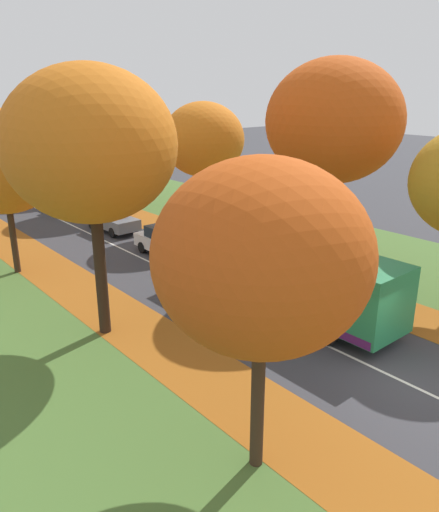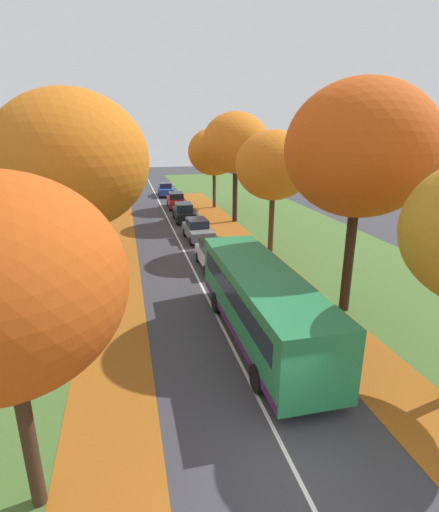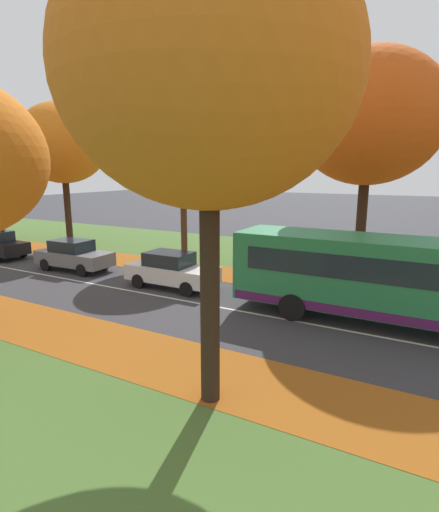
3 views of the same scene
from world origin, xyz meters
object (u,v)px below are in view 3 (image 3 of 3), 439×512
object	(u,v)px
tree_left_near	(209,74)
tree_right_mid	(183,158)
tree_right_near	(369,118)
bus	(387,276)
car_grey_following	(74,255)
car_white_lead	(171,270)
tree_right_far	(62,143)

from	to	relation	value
tree_left_near	tree_right_mid	bearing A→B (deg)	36.12
tree_right_near	tree_right_mid	distance (m)	9.70
bus	car_grey_following	xyz separation A→B (m)	(0.19, 15.39, -0.89)
tree_left_near	car_white_lead	size ratio (longest dim) A/B	2.32
tree_right_far	tree_right_mid	bearing A→B (deg)	-90.11
bus	tree_right_far	bearing A→B (deg)	77.49
tree_right_far	bus	world-z (taller)	tree_right_far
car_white_lead	tree_right_near	bearing A→B (deg)	-56.82
tree_right_mid	car_grey_following	bearing A→B (deg)	137.18
car_white_lead	car_grey_following	distance (m)	6.42
tree_right_near	car_grey_following	xyz separation A→B (m)	(-4.61, 13.66, -6.59)
tree_left_near	tree_right_mid	world-z (taller)	tree_left_near
tree_right_far	tree_left_near	bearing A→B (deg)	-122.84
tree_left_near	tree_right_near	distance (m)	11.79
tree_right_near	car_grey_following	world-z (taller)	tree_right_near
tree_left_near	tree_right_near	world-z (taller)	tree_right_near
tree_left_near	car_grey_following	world-z (taller)	tree_left_near
tree_right_near	bus	xyz separation A→B (m)	(-4.80, -1.73, -5.70)
tree_right_mid	bus	world-z (taller)	tree_right_mid
tree_right_far	bus	distance (m)	21.92
bus	car_grey_following	bearing A→B (deg)	89.31
tree_right_near	tree_left_near	bearing A→B (deg)	174.29
tree_right_mid	tree_right_far	xyz separation A→B (m)	(0.02, 9.47, 1.06)
tree_right_far	bus	xyz separation A→B (m)	(-4.61, -20.78, -5.23)
tree_right_near	bus	world-z (taller)	tree_right_near
tree_right_mid	bus	bearing A→B (deg)	-112.10
tree_right_near	car_white_lead	xyz separation A→B (m)	(-4.74, 7.25, -6.59)
tree_right_near	car_grey_following	distance (m)	15.86
car_grey_following	bus	bearing A→B (deg)	-90.69
tree_right_mid	car_white_lead	world-z (taller)	tree_right_mid
tree_right_near	car_white_lead	world-z (taller)	tree_right_near
tree_left_near	tree_right_mid	xyz separation A→B (m)	(11.52, 8.41, -1.18)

